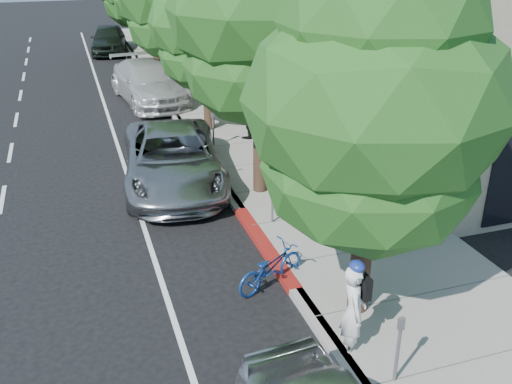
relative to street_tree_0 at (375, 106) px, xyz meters
name	(u,v)px	position (x,y,z in m)	size (l,w,h in m)	color
ground	(279,270)	(-0.90, 2.00, -4.27)	(120.00, 120.00, 0.00)	black
sidewalk	(261,143)	(1.40, 10.00, -4.20)	(4.60, 56.00, 0.15)	gray
curb	(199,150)	(-0.90, 10.00, -4.20)	(0.30, 56.00, 0.15)	#9E998E
curb_red_segment	(265,246)	(-0.90, 3.00, -4.20)	(0.32, 4.00, 0.15)	maroon
storefront_building	(332,5)	(8.70, 20.00, -0.77)	(10.00, 36.00, 7.00)	#BAB18F
street_tree_0	(375,106)	(0.00, 0.00, 0.00)	(4.58, 4.58, 7.02)	black
street_tree_1	(261,13)	(0.00, 6.00, 0.80)	(4.87, 4.87, 8.18)	black
street_tree_2	(206,24)	(0.00, 12.00, -0.28)	(4.13, 4.13, 6.52)	black
cyclist	(353,311)	(-0.65, -1.00, -3.37)	(0.66, 0.43, 1.81)	white
bicycle	(270,267)	(-1.30, 1.47, -3.81)	(0.62, 1.78, 0.94)	navy
silver_suv	(173,158)	(-2.23, 7.50, -3.43)	(2.80, 6.06, 1.69)	#9F9FA3
dark_sedan	(153,90)	(-1.40, 16.50, -3.61)	(1.40, 4.02, 1.32)	black
white_pickup	(148,82)	(-1.51, 17.00, -3.40)	(2.45, 6.02, 1.75)	#BBBBBB
dark_suv_far	(109,39)	(-2.16, 29.20, -3.41)	(2.03, 5.05, 1.72)	black
pedestrian	(248,111)	(1.09, 10.53, -3.13)	(0.96, 0.75, 1.98)	black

